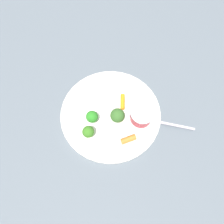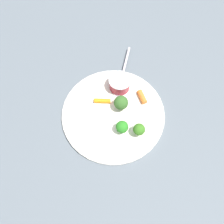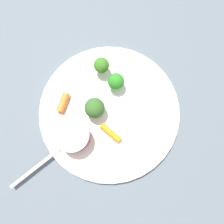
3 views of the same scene
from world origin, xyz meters
The scene contains 9 objects.
ground_plane centered at (0.00, 0.00, 0.00)m, with size 2.40×2.40×0.00m, color #545E65.
plate centered at (0.00, 0.00, 0.01)m, with size 0.30×0.30×0.01m, color silver.
sauce_cup centered at (0.05, -0.07, 0.03)m, with size 0.07×0.07×0.04m.
broccoli_floret_0 centered at (-0.09, -0.01, 0.04)m, with size 0.03×0.03×0.04m.
broccoli_floret_1 centered at (0.00, -0.03, 0.04)m, with size 0.04×0.04×0.05m.
broccoli_floret_2 centered at (-0.05, 0.02, 0.04)m, with size 0.03×0.03×0.04m.
carrot_stick_0 centered at (0.05, 0.00, 0.02)m, with size 0.01×0.01×0.05m, color orange.
carrot_stick_1 centered at (-0.02, -0.10, 0.02)m, with size 0.02×0.02×0.04m, color orange.
fork centered at (0.09, -0.12, 0.01)m, with size 0.12×0.16×0.00m.
Camera 3 is at (0.10, 0.00, 0.45)m, focal length 34.03 mm.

